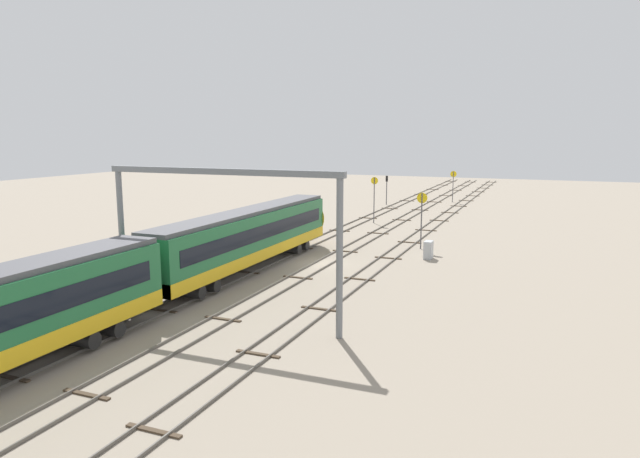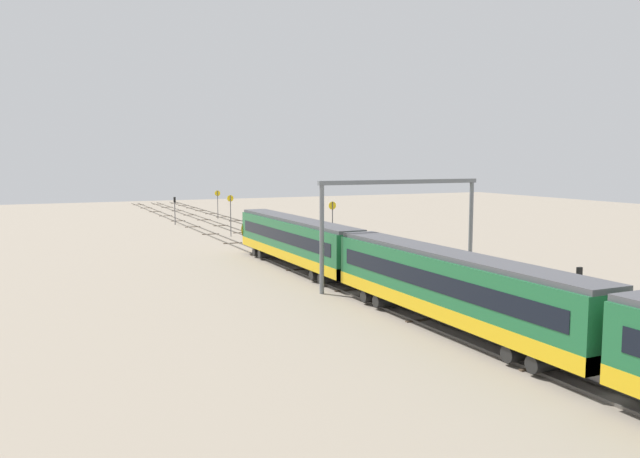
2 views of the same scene
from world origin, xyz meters
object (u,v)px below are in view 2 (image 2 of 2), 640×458
signal_light_trackside_approach (175,207)px  relay_cabinet (359,242)px  signal_light_trackside_departure (578,290)px  speed_sign_far_trackside (218,200)px  speed_sign_mid_trackside (332,217)px  speed_sign_distant_end (231,210)px  train (607,338)px  overhead_gantry (401,209)px

signal_light_trackside_approach → relay_cabinet: bearing=-158.9°
signal_light_trackside_approach → signal_light_trackside_departure: (-75.20, -8.35, -0.21)m
speed_sign_far_trackside → signal_light_trackside_approach: size_ratio=1.12×
speed_sign_mid_trackside → signal_light_trackside_approach: 34.78m
relay_cabinet → signal_light_trackside_approach: bearing=21.1°
signal_light_trackside_departure → relay_cabinet: size_ratio=2.63×
signal_light_trackside_approach → speed_sign_distant_end: bearing=-168.9°
signal_light_trackside_departure → signal_light_trackside_approach: bearing=6.3°
train → speed_sign_distant_end: (64.35, -1.89, 0.97)m
speed_sign_distant_end → signal_light_trackside_departure: (-56.47, -4.68, -0.88)m
speed_sign_far_trackside → relay_cabinet: (-43.56, -5.04, -2.55)m
speed_sign_far_trackside → speed_sign_distant_end: 26.32m
signal_light_trackside_departure → speed_sign_distant_end: bearing=4.7°
speed_sign_far_trackside → signal_light_trackside_departure: speed_sign_far_trackside is taller
overhead_gantry → speed_sign_distant_end: bearing=4.1°
overhead_gantry → train: bearing=169.4°
speed_sign_far_trackside → speed_sign_distant_end: (-25.76, 5.38, 0.29)m
overhead_gantry → signal_light_trackside_departure: (-17.26, -1.85, -3.70)m
train → relay_cabinet: 48.18m
train → signal_light_trackside_departure: train is taller
train → speed_sign_distant_end: size_ratio=17.58×
speed_sign_mid_trackside → signal_light_trackside_departure: (-42.75, 4.17, -0.80)m
train → overhead_gantry: overhead_gantry is taller
signal_light_trackside_departure → train: bearing=140.2°
speed_sign_far_trackside → relay_cabinet: 43.93m
speed_sign_far_trackside → overhead_gantry: bearing=177.8°
train → signal_light_trackside_approach: bearing=1.2°
train → speed_sign_far_trackside: size_ratio=19.79×
speed_sign_mid_trackside → signal_light_trackside_departure: 42.96m
speed_sign_mid_trackside → signal_light_trackside_departure: size_ratio=1.29×
signal_light_trackside_approach → relay_cabinet: (-36.53, -14.09, -2.16)m
signal_light_trackside_departure → relay_cabinet: bearing=-8.4°
train → speed_sign_mid_trackside: (50.63, -10.75, 0.89)m
signal_light_trackside_approach → signal_light_trackside_departure: signal_light_trackside_approach is taller
train → signal_light_trackside_approach: train is taller
overhead_gantry → relay_cabinet: bearing=-19.5°
speed_sign_mid_trackside → signal_light_trackside_departure: speed_sign_mid_trackside is taller
train → signal_light_trackside_approach: 83.10m
overhead_gantry → signal_light_trackside_departure: 17.75m
signal_light_trackside_departure → overhead_gantry: bearing=6.1°
speed_sign_mid_trackside → speed_sign_distant_end: (13.72, 8.85, 0.08)m
train → relay_cabinet: (46.54, -12.31, -1.87)m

